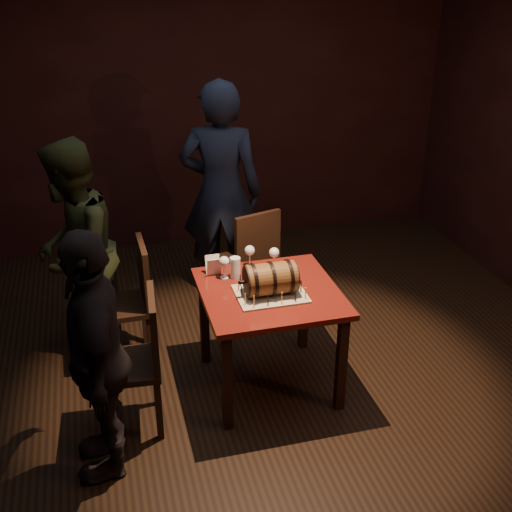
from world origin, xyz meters
name	(u,v)px	position (x,y,z in m)	size (l,w,h in m)	color
room_shell	(270,193)	(0.00, 0.00, 1.40)	(5.04, 5.04, 2.80)	black
pub_table	(269,305)	(-0.02, -0.07, 0.64)	(0.90, 0.90, 0.75)	#4A0F0C
cake_board	(271,294)	(-0.03, -0.13, 0.76)	(0.45, 0.35, 0.01)	#ACA48A
barrel_cake	(271,279)	(-0.03, -0.13, 0.87)	(0.38, 0.23, 0.23)	brown
birthday_candles	(271,287)	(-0.03, -0.13, 0.80)	(0.40, 0.30, 0.09)	#FFE598
wine_glass_left	(224,262)	(-0.27, 0.17, 0.87)	(0.07, 0.07, 0.16)	silver
wine_glass_mid	(250,251)	(-0.06, 0.30, 0.87)	(0.07, 0.07, 0.16)	silver
wine_glass_right	(274,254)	(0.10, 0.22, 0.87)	(0.07, 0.07, 0.16)	silver
pint_of_ale	(235,268)	(-0.19, 0.16, 0.82)	(0.07, 0.07, 0.15)	silver
menu_card	(213,266)	(-0.33, 0.24, 0.81)	(0.10, 0.05, 0.13)	white
chair_back	(251,256)	(0.11, 0.90, 0.52)	(0.50, 0.50, 0.93)	black
chair_left_rear	(132,296)	(-0.89, 0.49, 0.52)	(0.41, 0.41, 0.93)	black
chair_left_front	(139,355)	(-0.91, -0.27, 0.52)	(0.43, 0.43, 0.93)	black
person_back	(221,193)	(-0.04, 1.30, 0.94)	(0.69, 0.45, 1.88)	#181F31
person_left_rear	(75,253)	(-1.25, 0.69, 0.82)	(0.80, 0.62, 1.64)	#333B1D
person_left_front	(97,356)	(-1.15, -0.57, 0.76)	(0.89, 0.37, 1.53)	black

